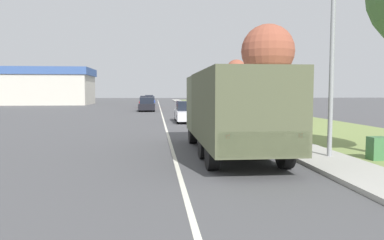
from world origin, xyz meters
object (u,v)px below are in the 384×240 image
object	(u,v)px
car_second_ahead	(147,105)
car_fourth_ahead	(150,101)
military_truck	(231,107)
car_farthest_ahead	(149,99)
car_third_ahead	(147,102)
lamp_post	(326,20)
car_nearest_ahead	(189,112)

from	to	relation	value
car_second_ahead	car_fourth_ahead	xyz separation A→B (m)	(-0.01, 20.07, -0.05)
military_truck	car_fourth_ahead	bearing A→B (deg)	94.03
car_second_ahead	car_farthest_ahead	xyz separation A→B (m)	(-0.29, 32.97, -0.01)
car_third_ahead	car_farthest_ahead	distance (m)	23.94
lamp_post	car_third_ahead	bearing A→B (deg)	99.13
car_nearest_ahead	car_second_ahead	bearing A→B (deg)	102.11
car_farthest_ahead	lamp_post	xyz separation A→B (m)	(6.35, -63.27, 3.59)
military_truck	car_third_ahead	xyz separation A→B (m)	(-3.70, 37.99, -0.87)
military_truck	car_third_ahead	world-z (taller)	military_truck
car_nearest_ahead	car_fourth_ahead	xyz separation A→B (m)	(-3.27, 35.27, -0.03)
car_third_ahead	lamp_post	size ratio (longest dim) A/B	0.63
car_fourth_ahead	car_nearest_ahead	bearing A→B (deg)	-84.70
lamp_post	car_fourth_ahead	bearing A→B (deg)	96.87
car_fourth_ahead	car_second_ahead	bearing A→B (deg)	-89.96
car_nearest_ahead	car_third_ahead	bearing A→B (deg)	98.26
car_nearest_ahead	car_second_ahead	world-z (taller)	car_second_ahead
car_fourth_ahead	car_farthest_ahead	size ratio (longest dim) A/B	0.93
military_truck	lamp_post	bearing A→B (deg)	-27.10
military_truck	car_fourth_ahead	size ratio (longest dim) A/B	1.96
car_third_ahead	car_fourth_ahead	distance (m)	11.05
car_farthest_ahead	lamp_post	world-z (taller)	lamp_post
car_nearest_ahead	car_third_ahead	size ratio (longest dim) A/B	1.04
car_fourth_ahead	car_farthest_ahead	world-z (taller)	car_farthest_ahead
car_fourth_ahead	lamp_post	xyz separation A→B (m)	(6.07, -50.38, 3.62)
car_third_ahead	car_fourth_ahead	xyz separation A→B (m)	(0.24, 11.05, -0.08)
car_nearest_ahead	lamp_post	world-z (taller)	lamp_post
car_third_ahead	lamp_post	xyz separation A→B (m)	(6.32, -39.33, 3.55)
military_truck	car_second_ahead	size ratio (longest dim) A/B	1.65
car_second_ahead	car_farthest_ahead	world-z (taller)	car_second_ahead
military_truck	car_fourth_ahead	world-z (taller)	military_truck
car_third_ahead	lamp_post	distance (m)	39.99
car_third_ahead	military_truck	bearing A→B (deg)	-84.44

